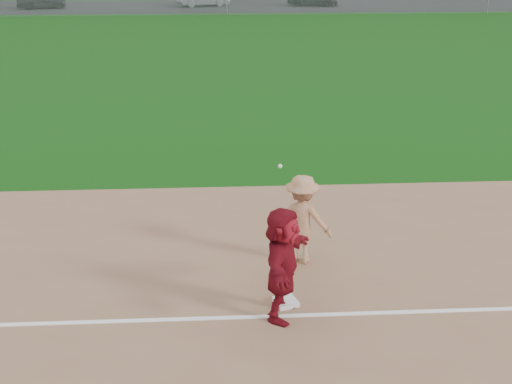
{
  "coord_description": "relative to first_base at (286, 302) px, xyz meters",
  "views": [
    {
      "loc": [
        -0.64,
        -9.75,
        5.91
      ],
      "look_at": [
        0.0,
        1.5,
        1.3
      ],
      "focal_mm": 45.0,
      "sensor_mm": 36.0,
      "label": 1
    }
  ],
  "objects": [
    {
      "name": "parking_asphalt",
      "position": [
        -0.4,
        46.43,
        -0.06
      ],
      "size": [
        120.0,
        10.0,
        0.01
      ],
      "primitive_type": "cube",
      "color": "black",
      "rests_on": "ground"
    },
    {
      "name": "car_left",
      "position": [
        -15.34,
        45.39,
        0.61
      ],
      "size": [
        4.14,
        2.47,
        1.32
      ],
      "primitive_type": "imported",
      "rotation": [
        0.0,
        0.0,
        1.82
      ],
      "color": "black",
      "rests_on": "parking_asphalt"
    },
    {
      "name": "foul_line",
      "position": [
        -0.4,
        -0.37,
        -0.04
      ],
      "size": [
        60.0,
        0.1,
        0.01
      ],
      "primitive_type": "cube",
      "color": "white",
      "rests_on": "infield_dirt"
    },
    {
      "name": "first_base",
      "position": [
        0.0,
        0.0,
        0.0
      ],
      "size": [
        0.45,
        0.45,
        0.08
      ],
      "primitive_type": "cube",
      "rotation": [
        0.0,
        0.0,
        0.32
      ],
      "color": "white",
      "rests_on": "infield_dirt"
    },
    {
      "name": "first_base_play",
      "position": [
        0.44,
        1.52,
        0.83
      ],
      "size": [
        1.28,
        1.06,
        2.17
      ],
      "color": "#9B9B9E",
      "rests_on": "infield_dirt"
    },
    {
      "name": "base_runner",
      "position": [
        -0.1,
        -0.32,
        0.92
      ],
      "size": [
        1.08,
        1.87,
        1.92
      ],
      "primitive_type": "imported",
      "rotation": [
        0.0,
        0.0,
        1.26
      ],
      "color": "maroon",
      "rests_on": "infield_dirt"
    },
    {
      "name": "ground",
      "position": [
        -0.4,
        0.43,
        -0.06
      ],
      "size": [
        160.0,
        160.0,
        0.0
      ],
      "primitive_type": "plane",
      "color": "#0F440D",
      "rests_on": "ground"
    }
  ]
}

